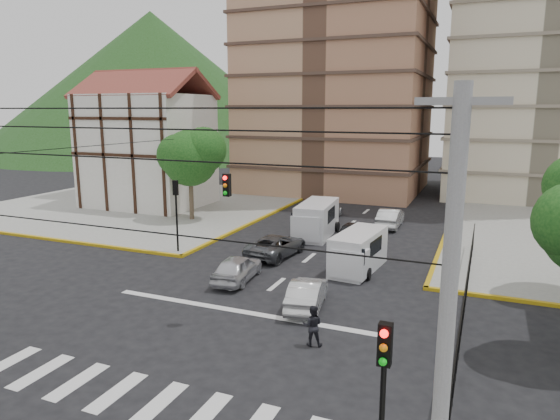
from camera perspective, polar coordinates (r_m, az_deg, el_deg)
The scene contains 21 objects.
ground at distance 21.43m, azimuth -5.75°, elevation -12.66°, with size 160.00×160.00×0.00m, color black.
sidewalk_nw at distance 48.18m, azimuth -15.50°, elevation 0.66°, with size 26.00×26.00×0.15m, color gray.
crosswalk_stripes at distance 17.01m, azimuth -15.97°, elevation -19.90°, with size 12.00×2.40×0.01m, color silver.
stop_line at distance 22.40m, azimuth -4.27°, elevation -11.52°, with size 13.00×0.40×0.01m, color silver.
tudor_building at distance 46.91m, azimuth -14.87°, elevation 6.80°, with size 10.80×8.05×12.23m.
distant_hill at distance 108.51m, azimuth -14.27°, elevation 13.87°, with size 70.00×70.00×28.00m, color #1E4416.
park_fence at distance 23.36m, azimuth 20.29°, elevation -11.26°, with size 0.10×22.50×1.66m, color black, non-canonical shape.
tree_tudor at distance 39.59m, azimuth -10.14°, elevation 6.16°, with size 5.39×4.40×7.43m.
traffic_light_se at distance 11.04m, azimuth 11.69°, elevation -19.41°, with size 0.28×0.22×4.40m.
traffic_light_nw at distance 30.84m, azimuth -11.79°, elevation 0.69°, with size 0.28×0.22×4.40m.
traffic_light_hanging at distance 18.04m, azimuth -9.18°, elevation 2.27°, with size 18.00×9.12×0.92m.
utility_pole_se at distance 9.08m, azimuth 18.31°, elevation -15.03°, with size 1.40×0.28×9.00m.
van_right_lane at distance 27.66m, azimuth 8.84°, elevation -4.85°, with size 2.33×4.92×2.14m.
van_left_lane at distance 34.77m, azimuth 4.10°, elevation -1.19°, with size 2.48×5.41×2.37m.
car_silver_front_left at distance 26.01m, azimuth -4.91°, elevation -6.63°, with size 1.61×4.01×1.37m, color silver.
car_white_front_right at distance 22.63m, azimuth 3.11°, elevation -9.49°, with size 1.38×3.96×1.30m, color silver.
car_grey_mid_left at distance 30.20m, azimuth -0.43°, elevation -4.06°, with size 2.19×4.76×1.32m, color #56595D.
car_silver_rear_left at distance 40.43m, azimuth 5.45°, elevation -0.12°, with size 1.88×4.64×1.35m, color #B0B1B5.
car_darkgrey_mid_right at distance 34.45m, azimuth 8.34°, elevation -2.31°, with size 1.46×3.62×1.23m, color #232325.
car_white_rear_right at distance 38.46m, azimuth 12.48°, elevation -0.88°, with size 1.51×4.32×1.42m, color silver.
pedestrian_crosswalk at distance 19.19m, azimuth 3.73°, elevation -13.04°, with size 0.77×0.60×1.58m, color black.
Camera 1 is at (9.41, -17.16, 8.73)m, focal length 32.00 mm.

